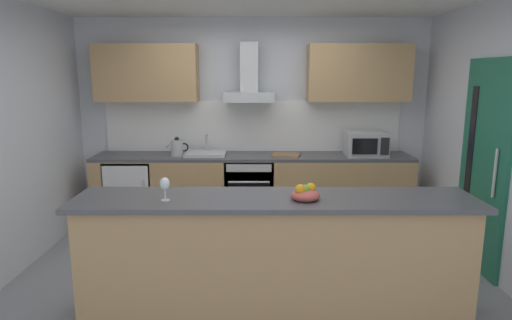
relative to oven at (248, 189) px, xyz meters
name	(u,v)px	position (x,y,z in m)	size (l,w,h in m)	color
ground	(250,274)	(0.04, -1.42, -0.47)	(5.50, 4.54, 0.02)	gray
wall_back	(251,120)	(0.04, 0.41, 0.84)	(5.50, 0.12, 2.60)	silver
wall_right	(502,141)	(2.35, -1.42, 0.84)	(0.12, 4.54, 2.60)	silver
backsplash_tile	(251,126)	(0.04, 0.33, 0.77)	(3.83, 0.02, 0.66)	white
counter_back	(251,190)	(0.04, 0.03, -0.01)	(3.96, 0.60, 0.90)	tan
counter_island	(273,256)	(0.23, -2.13, 0.03)	(3.10, 0.64, 0.97)	tan
upper_cabinets	(251,73)	(0.04, 0.18, 1.45)	(3.91, 0.32, 0.70)	tan
side_door	(482,166)	(2.28, -1.25, 0.57)	(0.08, 0.85, 2.05)	#1E664C
oven	(248,189)	(0.00, 0.00, 0.00)	(0.60, 0.62, 0.80)	slate
refrigerator	(131,192)	(-1.48, 0.00, -0.03)	(0.58, 0.60, 0.85)	white
microwave	(364,144)	(1.45, -0.03, 0.59)	(0.50, 0.38, 0.30)	#B7BABC
sink	(204,153)	(-0.54, 0.01, 0.47)	(0.50, 0.40, 0.26)	silver
kettle	(176,148)	(-0.89, -0.03, 0.55)	(0.29, 0.15, 0.24)	#B7BABC
range_hood	(248,83)	(0.00, 0.13, 1.33)	(0.62, 0.45, 0.72)	#B7BABC
wine_glass	(163,185)	(-0.59, -2.22, 0.63)	(0.08, 0.08, 0.18)	silver
fruit_bowl	(304,194)	(0.46, -2.20, 0.56)	(0.22, 0.22, 0.13)	#B24C47
chopping_board	(284,155)	(0.46, -0.02, 0.45)	(0.34, 0.22, 0.02)	#9E7247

